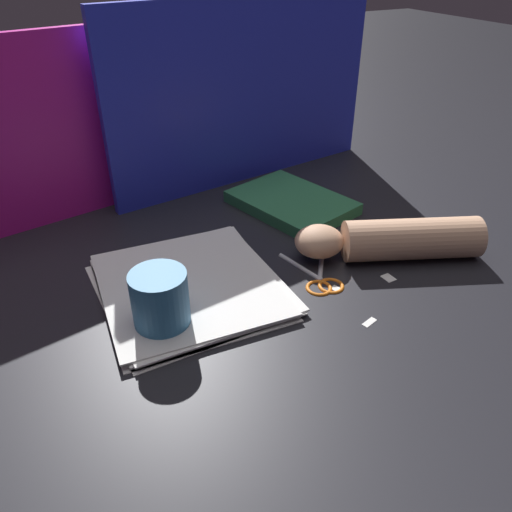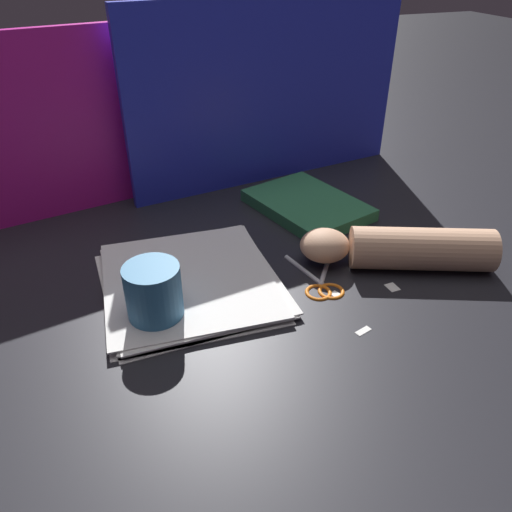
{
  "view_description": "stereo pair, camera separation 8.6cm",
  "coord_description": "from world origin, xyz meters",
  "views": [
    {
      "loc": [
        -0.34,
        -0.67,
        0.53
      ],
      "look_at": [
        -0.02,
        -0.02,
        0.06
      ],
      "focal_mm": 35.0,
      "sensor_mm": 36.0,
      "label": 1
    },
    {
      "loc": [
        -0.27,
        -0.7,
        0.53
      ],
      "look_at": [
        -0.02,
        -0.02,
        0.06
      ],
      "focal_mm": 35.0,
      "sensor_mm": 36.0,
      "label": 2
    }
  ],
  "objects": [
    {
      "name": "ground_plane",
      "position": [
        0.0,
        0.0,
        0.0
      ],
      "size": [
        6.0,
        6.0,
        0.0
      ],
      "primitive_type": "plane",
      "color": "black"
    },
    {
      "name": "scissors",
      "position": [
        0.09,
        -0.06,
        0.0
      ],
      "size": [
        0.12,
        0.16,
        0.01
      ],
      "color": "silver",
      "rests_on": "ground_plane"
    },
    {
      "name": "book_closed",
      "position": [
        0.19,
        0.21,
        0.01
      ],
      "size": [
        0.25,
        0.3,
        0.03
      ],
      "color": "#2D7247",
      "rests_on": "ground_plane"
    },
    {
      "name": "hand_forearm",
      "position": [
        0.26,
        -0.06,
        0.04
      ],
      "size": [
        0.36,
        0.21,
        0.08
      ],
      "color": "tan",
      "rests_on": "ground_plane"
    },
    {
      "name": "backdrop_panel_left",
      "position": [
        -0.21,
        0.41,
        0.19
      ],
      "size": [
        0.7,
        0.15,
        0.38
      ],
      "color": "#D81E9E",
      "rests_on": "ground_plane"
    },
    {
      "name": "paper_stack",
      "position": [
        -0.13,
        0.02,
        0.01
      ],
      "size": [
        0.31,
        0.33,
        0.02
      ],
      "color": "white",
      "rests_on": "ground_plane"
    },
    {
      "name": "paper_scrap_mid",
      "position": [
        0.1,
        -0.1,
        0.0
      ],
      "size": [
        0.02,
        0.02,
        0.0
      ],
      "color": "white",
      "rests_on": "ground_plane"
    },
    {
      "name": "paper_scrap_near",
      "position": [
        0.1,
        -0.2,
        0.0
      ],
      "size": [
        0.03,
        0.02,
        0.0
      ],
      "color": "white",
      "rests_on": "ground_plane"
    },
    {
      "name": "mug",
      "position": [
        -0.2,
        -0.06,
        0.05
      ],
      "size": [
        0.09,
        0.09,
        0.1
      ],
      "color": "teal",
      "rests_on": "ground_plane"
    },
    {
      "name": "paper_scrap_far",
      "position": [
        0.21,
        -0.11,
        0.0
      ],
      "size": [
        0.02,
        0.03,
        0.0
      ],
      "color": "white",
      "rests_on": "ground_plane"
    },
    {
      "name": "backdrop_panel_center",
      "position": [
        0.18,
        0.41,
        0.21
      ],
      "size": [
        0.71,
        0.12,
        0.42
      ],
      "color": "#2833D1",
      "rests_on": "ground_plane"
    }
  ]
}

